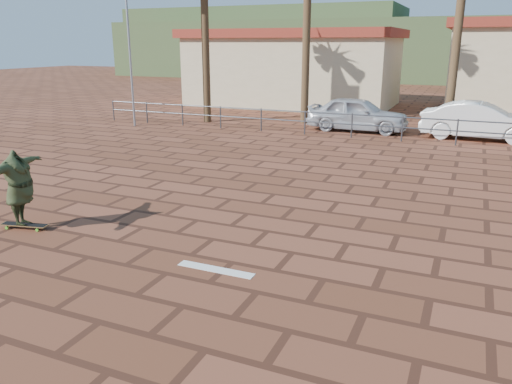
{
  "coord_description": "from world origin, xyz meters",
  "views": [
    {
      "loc": [
        4.43,
        -8.1,
        3.73
      ],
      "look_at": [
        0.55,
        0.88,
        0.8
      ],
      "focal_mm": 35.0,
      "sensor_mm": 36.0,
      "label": 1
    }
  ],
  "objects_px": {
    "longboard": "(24,225)",
    "car_silver": "(358,114)",
    "car_white": "(480,121)",
    "skateboarder": "(19,188)"
  },
  "relations": [
    {
      "from": "longboard",
      "to": "skateboarder",
      "type": "height_order",
      "value": "skateboarder"
    },
    {
      "from": "skateboarder",
      "to": "longboard",
      "type": "bearing_deg",
      "value": -104.79
    },
    {
      "from": "car_silver",
      "to": "longboard",
      "type": "bearing_deg",
      "value": 166.51
    },
    {
      "from": "longboard",
      "to": "car_silver",
      "type": "xyz_separation_m",
      "value": [
        3.73,
        14.81,
        0.66
      ]
    },
    {
      "from": "car_white",
      "to": "longboard",
      "type": "bearing_deg",
      "value": 152.4
    },
    {
      "from": "skateboarder",
      "to": "car_white",
      "type": "xyz_separation_m",
      "value": [
        8.67,
        14.7,
        -0.15
      ]
    },
    {
      "from": "longboard",
      "to": "car_silver",
      "type": "distance_m",
      "value": 15.29
    },
    {
      "from": "car_white",
      "to": "skateboarder",
      "type": "bearing_deg",
      "value": 152.4
    },
    {
      "from": "skateboarder",
      "to": "car_silver",
      "type": "xyz_separation_m",
      "value": [
        3.73,
        14.81,
        -0.15
      ]
    },
    {
      "from": "longboard",
      "to": "car_white",
      "type": "distance_m",
      "value": 17.08
    }
  ]
}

